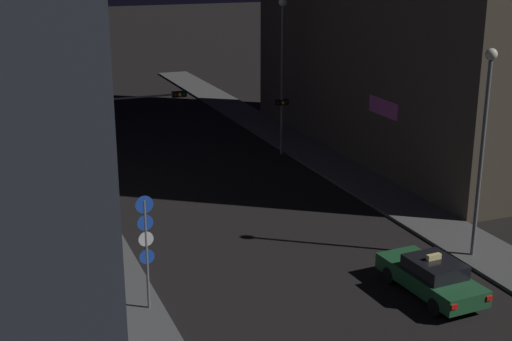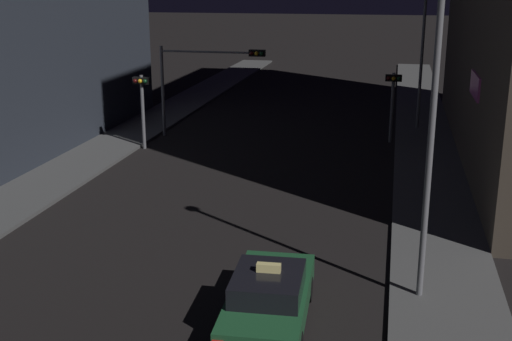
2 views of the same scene
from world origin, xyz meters
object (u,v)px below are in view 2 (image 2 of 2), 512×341
object	(u,v)px
traffic_light_right_kerb	(393,93)
traffic_light_left_kerb	(142,96)
traffic_light_overhead	(205,71)
street_lamp_far_block	(425,12)
street_lamp_near_block	(435,89)
taxi	(269,298)

from	to	relation	value
traffic_light_right_kerb	traffic_light_left_kerb	bearing A→B (deg)	-161.93
traffic_light_right_kerb	traffic_light_overhead	bearing A→B (deg)	-174.40
traffic_light_right_kerb	street_lamp_far_block	bearing A→B (deg)	66.31
traffic_light_overhead	street_lamp_near_block	size ratio (longest dim) A/B	0.65
taxi	traffic_light_right_kerb	distance (m)	19.37
taxi	traffic_light_right_kerb	bearing A→B (deg)	82.48
traffic_light_right_kerb	street_lamp_near_block	distance (m)	17.28
traffic_light_right_kerb	street_lamp_far_block	distance (m)	5.05
traffic_light_overhead	taxi	bearing A→B (deg)	-69.53
street_lamp_near_block	street_lamp_far_block	xyz separation A→B (m)	(0.38, 20.14, 0.78)
street_lamp_far_block	traffic_light_overhead	bearing A→B (deg)	-159.25
taxi	street_lamp_far_block	distance (m)	23.25
traffic_light_left_kerb	street_lamp_far_block	size ratio (longest dim) A/B	0.39
traffic_light_right_kerb	street_lamp_near_block	xyz separation A→B (m)	(0.99, -17.00, 2.93)
taxi	street_lamp_far_block	world-z (taller)	street_lamp_far_block
traffic_light_overhead	traffic_light_right_kerb	bearing A→B (deg)	5.60
street_lamp_far_block	traffic_light_left_kerb	bearing A→B (deg)	-151.91
traffic_light_left_kerb	street_lamp_near_block	distance (m)	18.47
taxi	street_lamp_near_block	bearing A→B (deg)	31.10
taxi	street_lamp_far_block	size ratio (longest dim) A/B	0.50
traffic_light_left_kerb	traffic_light_right_kerb	size ratio (longest dim) A/B	1.02
traffic_light_right_kerb	street_lamp_near_block	bearing A→B (deg)	-86.65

